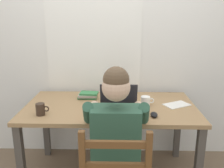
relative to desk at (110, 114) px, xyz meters
The scene contains 9 objects.
back_wall 0.80m from the desk, 90.39° to the left, with size 6.00×0.08×2.60m.
desk is the anchor object (origin of this frame).
seated_person 0.50m from the desk, 83.27° to the right, with size 0.50×0.60×1.24m.
laptop 0.23m from the desk, 64.44° to the right, with size 0.33×0.29×0.23m.
computer_mouse 0.46m from the desk, 34.71° to the right, with size 0.06×0.10×0.03m, color black.
coffee_mug_white 0.35m from the desk, ahead, with size 0.12×0.09×0.09m.
coffee_mug_dark 0.64m from the desk, 156.96° to the right, with size 0.11×0.08×0.10m.
book_stack_main 0.32m from the desk, 140.06° to the left, with size 0.21×0.13×0.06m.
paper_pile_near_laptop 0.63m from the desk, ahead, with size 0.23×0.14×0.01m, color white.
Camera 1 is at (0.07, -2.14, 1.56)m, focal length 39.25 mm.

